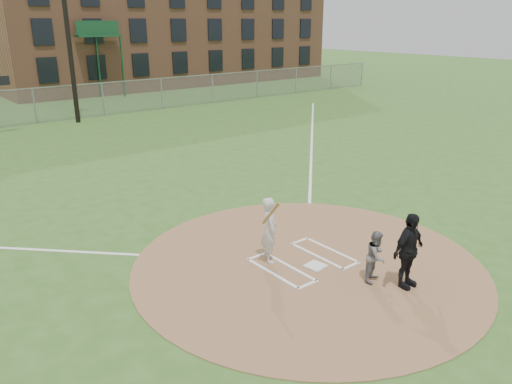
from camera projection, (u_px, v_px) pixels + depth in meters
ground at (307, 264)px, 12.05m from camera, size 140.00×140.00×0.00m
dirt_circle at (307, 263)px, 12.05m from camera, size 8.40×8.40×0.02m
home_plate at (316, 266)px, 11.88m from camera, size 0.49×0.49×0.03m
foul_line_first at (312, 142)px, 24.00m from camera, size 17.04×17.04×0.01m
catcher at (376, 256)px, 11.07m from camera, size 0.69×0.61×1.19m
umpire at (408, 251)px, 10.73m from camera, size 1.02×0.45×1.71m
batters_boxes at (303, 261)px, 12.15m from camera, size 2.08×1.88×0.01m
batter_at_plate at (270, 229)px, 11.92m from camera, size 0.65×1.05×1.78m
outfield_fence at (35, 106)px, 27.99m from camera, size 56.08×0.08×2.03m
light_pole at (64, 0)px, 26.60m from camera, size 1.20×0.30×12.22m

